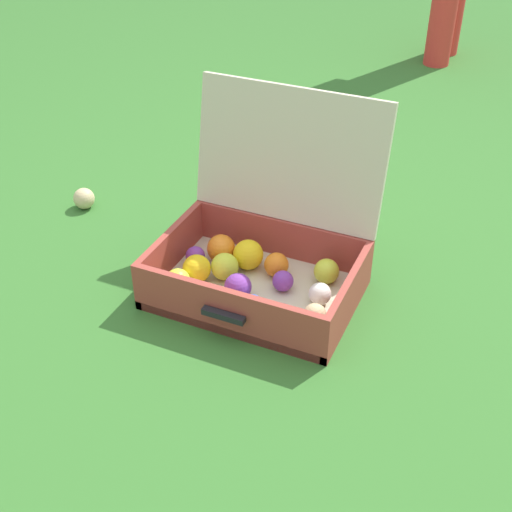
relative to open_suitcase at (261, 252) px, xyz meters
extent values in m
plane|color=#336B28|center=(0.10, 0.00, -0.11)|extent=(16.00, 16.00, 0.00)
cube|color=beige|center=(0.01, -0.05, -0.09)|extent=(0.52, 0.36, 0.03)
cube|color=#9E3D33|center=(-0.24, -0.05, -0.04)|extent=(0.02, 0.36, 0.14)
cube|color=#9E3D33|center=(0.26, -0.05, -0.04)|extent=(0.02, 0.36, 0.14)
cube|color=#9E3D33|center=(0.01, -0.22, -0.04)|extent=(0.48, 0.02, 0.14)
cube|color=#9E3D33|center=(0.01, 0.12, -0.04)|extent=(0.48, 0.02, 0.14)
cube|color=beige|center=(0.01, 0.16, 0.21)|extent=(0.52, 0.09, 0.35)
cube|color=black|center=(0.01, -0.24, -0.03)|extent=(0.11, 0.02, 0.02)
sphere|color=orange|center=(-0.13, 0.02, -0.04)|extent=(0.08, 0.08, 0.08)
sphere|color=white|center=(0.18, -0.04, -0.05)|extent=(0.06, 0.06, 0.06)
sphere|color=orange|center=(0.04, 0.02, -0.05)|extent=(0.07, 0.07, 0.07)
sphere|color=blue|center=(0.05, -0.16, -0.05)|extent=(0.06, 0.06, 0.06)
sphere|color=purple|center=(0.08, -0.03, -0.05)|extent=(0.06, 0.06, 0.06)
sphere|color=purple|center=(-0.02, -0.11, -0.05)|extent=(0.07, 0.07, 0.07)
sphere|color=#CCDB38|center=(-0.17, -0.15, -0.05)|extent=(0.07, 0.07, 0.07)
sphere|color=yellow|center=(-0.05, 0.03, -0.04)|extent=(0.08, 0.08, 0.08)
sphere|color=#CCDB38|center=(-0.08, -0.04, -0.04)|extent=(0.07, 0.07, 0.07)
sphere|color=#CCDB38|center=(0.17, 0.05, -0.05)|extent=(0.07, 0.07, 0.07)
sphere|color=purple|center=(-0.19, -0.02, -0.05)|extent=(0.05, 0.05, 0.05)
sphere|color=yellow|center=(-0.15, -0.08, -0.04)|extent=(0.08, 0.08, 0.08)
sphere|color=#D1B784|center=(0.20, -0.13, -0.05)|extent=(0.06, 0.06, 0.06)
sphere|color=#D1B784|center=(-0.67, 0.14, -0.07)|extent=(0.07, 0.07, 0.07)
camera|label=1|loc=(0.59, -1.35, 1.02)|focal=47.93mm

